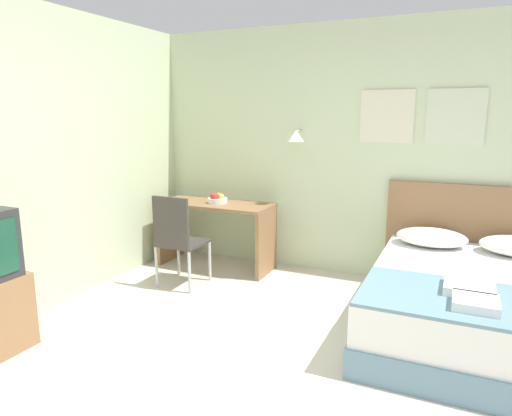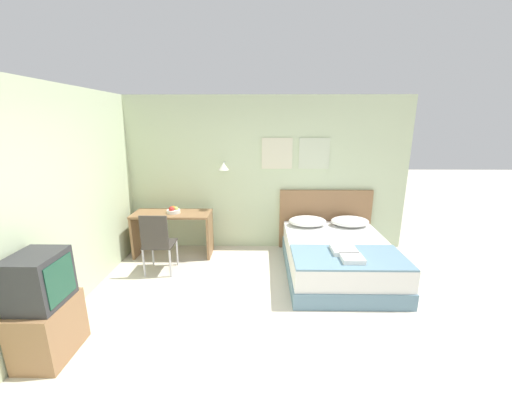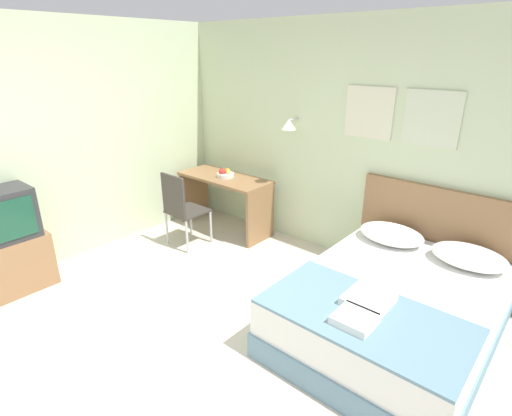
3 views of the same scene
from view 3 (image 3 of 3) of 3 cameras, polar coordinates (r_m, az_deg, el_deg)
ground_plane at (r=3.48m, az=-12.89°, el=-20.32°), size 24.00×24.00×0.00m
wall_back at (r=4.63m, az=11.74°, el=9.11°), size 5.23×0.31×2.65m
bed at (r=3.66m, az=18.86°, el=-13.60°), size 1.50×1.99×0.52m
headboard at (r=4.39m, az=24.51°, el=-4.14°), size 1.62×0.06×1.07m
pillow_left at (r=4.19m, az=18.76°, el=-3.55°), size 0.64×0.45×0.16m
pillow_right at (r=4.02m, az=28.15°, el=-6.14°), size 0.64×0.45×0.16m
throw_blanket at (r=3.06m, az=15.14°, el=-14.51°), size 1.46×0.79×0.02m
folded_towel_near_foot at (r=3.15m, az=15.77°, el=-12.46°), size 0.32×0.33×0.06m
folded_towel_mid_bed at (r=2.93m, az=13.97°, el=-15.15°), size 0.27×0.26×0.06m
desk at (r=5.35m, az=-4.50°, el=2.26°), size 1.29×0.54×0.75m
desk_chair at (r=4.93m, az=-10.73°, el=0.38°), size 0.43×0.43×0.95m
fruit_bowl at (r=5.25m, az=-4.39°, el=4.89°), size 0.22×0.22×0.12m
tv_stand at (r=4.76m, az=-30.98°, el=-6.72°), size 0.43×0.61×0.57m
television at (r=4.56m, az=-32.23°, el=-0.76°), size 0.42×0.49×0.50m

